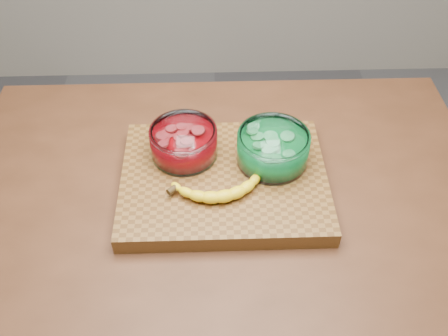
{
  "coord_description": "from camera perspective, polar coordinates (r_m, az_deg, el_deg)",
  "views": [
    {
      "loc": [
        -0.02,
        -0.76,
        1.73
      ],
      "look_at": [
        0.0,
        0.0,
        0.96
      ],
      "focal_mm": 40.0,
      "sensor_mm": 36.0,
      "label": 1
    }
  ],
  "objects": [
    {
      "name": "counter",
      "position": [
        1.48,
        0.0,
        -13.95
      ],
      "size": [
        1.2,
        0.8,
        0.9
      ],
      "primitive_type": "cube",
      "color": "#492816",
      "rests_on": "ground"
    },
    {
      "name": "cutting_board",
      "position": [
        1.11,
        0.0,
        -1.45
      ],
      "size": [
        0.45,
        0.35,
        0.04
      ],
      "primitive_type": "cube",
      "color": "brown",
      "rests_on": "counter"
    },
    {
      "name": "bowl_red",
      "position": [
        1.12,
        -4.62,
        2.92
      ],
      "size": [
        0.15,
        0.15,
        0.07
      ],
      "color": "white",
      "rests_on": "cutting_board"
    },
    {
      "name": "bowl_green",
      "position": [
        1.1,
        5.61,
        2.24
      ],
      "size": [
        0.16,
        0.16,
        0.07
      ],
      "color": "white",
      "rests_on": "cutting_board"
    },
    {
      "name": "banana",
      "position": [
        1.05,
        -0.6,
        -1.9
      ],
      "size": [
        0.23,
        0.12,
        0.03
      ],
      "primitive_type": null,
      "color": "yellow",
      "rests_on": "cutting_board"
    }
  ]
}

